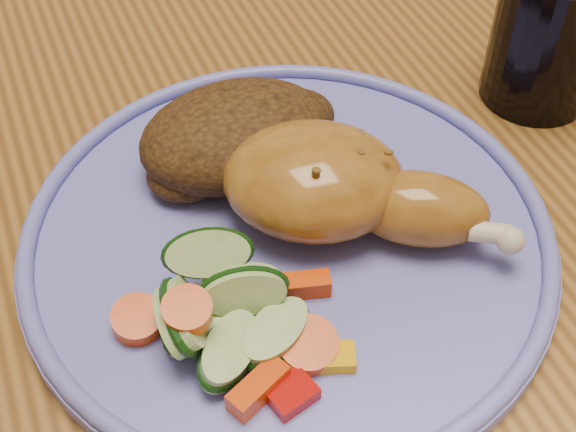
{
  "coord_description": "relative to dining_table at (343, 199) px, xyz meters",
  "views": [
    {
      "loc": [
        -0.2,
        -0.37,
        1.11
      ],
      "look_at": [
        -0.08,
        -0.09,
        0.78
      ],
      "focal_mm": 50.0,
      "sensor_mm": 36.0,
      "label": 1
    }
  ],
  "objects": [
    {
      "name": "dining_table",
      "position": [
        0.0,
        0.0,
        0.0
      ],
      "size": [
        0.9,
        1.4,
        0.75
      ],
      "color": "brown",
      "rests_on": "ground"
    },
    {
      "name": "plate",
      "position": [
        -0.08,
        -0.09,
        0.09
      ],
      "size": [
        0.31,
        0.31,
        0.01
      ],
      "primitive_type": "cylinder",
      "color": "#6567C5",
      "rests_on": "dining_table"
    },
    {
      "name": "plate_rim",
      "position": [
        -0.08,
        -0.09,
        0.1
      ],
      "size": [
        0.31,
        0.31,
        0.01
      ],
      "primitive_type": "torus",
      "color": "#6567C5",
      "rests_on": "plate"
    },
    {
      "name": "chicken_leg",
      "position": [
        -0.05,
        -0.09,
        0.12
      ],
      "size": [
        0.16,
        0.14,
        0.06
      ],
      "color": "#A66A22",
      "rests_on": "plate"
    },
    {
      "name": "rice_pilaf",
      "position": [
        -0.09,
        -0.02,
        0.12
      ],
      "size": [
        0.13,
        0.09,
        0.05
      ],
      "color": "#452A11",
      "rests_on": "plate"
    },
    {
      "name": "vegetable_pile",
      "position": [
        -0.14,
        -0.14,
        0.11
      ],
      "size": [
        0.12,
        0.11,
        0.05
      ],
      "color": "#A50A05",
      "rests_on": "plate"
    },
    {
      "name": "drinking_glass",
      "position": [
        0.13,
        -0.03,
        0.13
      ],
      "size": [
        0.08,
        0.08,
        0.1
      ],
      "primitive_type": "cylinder",
      "color": "black",
      "rests_on": "dining_table"
    }
  ]
}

